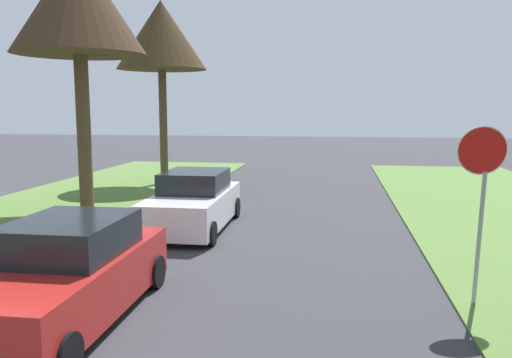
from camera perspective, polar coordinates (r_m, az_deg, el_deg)
stop_sign_far at (r=9.10m, az=23.61°, el=0.26°), size 0.81×0.36×2.97m
street_tree_left_mid_b at (r=17.26m, az=-19.06°, el=17.88°), size 4.05×4.05×8.02m
street_tree_left_far at (r=22.76m, az=-10.43°, el=15.25°), size 3.77×3.77×7.69m
parked_sedan_red at (r=8.65m, az=-20.21°, el=-9.92°), size 1.99×4.42×1.57m
parked_sedan_white at (r=14.22m, az=-6.90°, el=-2.60°), size 1.99×4.42×1.57m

